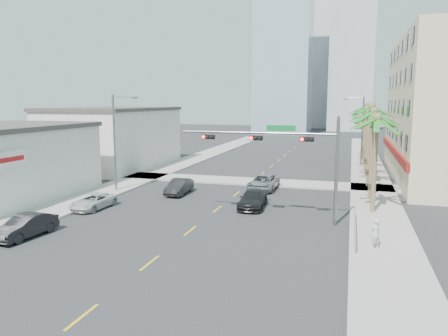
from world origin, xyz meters
name	(u,v)px	position (x,y,z in m)	size (l,w,h in m)	color
ground	(165,251)	(0.00, 0.00, 0.00)	(260.00, 260.00, 0.00)	#262628
sidewalk_right	(373,192)	(12.00, 20.00, 0.07)	(4.00, 120.00, 0.15)	gray
sidewalk_left	(138,179)	(-12.00, 20.00, 0.07)	(4.00, 120.00, 0.15)	gray
sidewalk_cross	(251,182)	(0.00, 22.00, 0.07)	(80.00, 4.00, 0.15)	gray
building_left_far	(114,139)	(-19.50, 28.00, 3.60)	(11.00, 18.00, 7.20)	beige
tower_far_left	(284,41)	(-8.00, 95.00, 24.00)	(14.00, 14.00, 48.00)	#99B2C6
tower_far_right	(353,23)	(9.00, 110.00, 30.00)	(12.00, 12.00, 60.00)	#ADADB2
tower_far_center	(313,62)	(-3.00, 125.00, 21.00)	(16.00, 16.00, 42.00)	#ADADB2
traffic_signal_mast	(289,150)	(5.78, 7.95, 5.06)	(11.12, 0.54, 7.20)	slate
palm_tree_0	(377,119)	(11.60, 12.00, 7.08)	(4.80, 4.80, 7.80)	brown
palm_tree_1	(374,113)	(11.60, 17.20, 7.43)	(4.80, 4.80, 8.16)	brown
palm_tree_2	(372,108)	(11.60, 22.40, 7.78)	(4.80, 4.80, 8.52)	brown
palm_tree_3	(369,114)	(11.60, 27.60, 7.08)	(4.80, 4.80, 7.80)	brown
palm_tree_4	(368,109)	(11.60, 32.80, 7.43)	(4.80, 4.80, 8.16)	brown
palm_tree_5	(367,106)	(11.60, 38.00, 7.78)	(4.80, 4.80, 8.52)	brown
palm_tree_6	(365,111)	(11.60, 43.20, 7.08)	(4.80, 4.80, 7.80)	brown
palm_tree_7	(365,108)	(11.60, 48.40, 7.43)	(4.80, 4.80, 8.16)	brown
streetlight_left	(116,138)	(-11.00, 14.00, 5.06)	(2.55, 0.25, 9.00)	slate
streetlight_right	(361,127)	(11.00, 38.00, 5.06)	(2.55, 0.25, 9.00)	slate
guardrail	(355,225)	(10.30, 6.00, 0.67)	(0.08, 8.08, 1.00)	silver
car_parked_mid	(25,226)	(-9.33, -0.14, 0.71)	(1.50, 4.29, 1.41)	black
car_parked_far	(93,201)	(-9.40, 7.39, 0.59)	(1.97, 4.26, 1.18)	silver
car_lane_left	(179,187)	(-5.00, 14.43, 0.69)	(1.46, 4.19, 1.38)	black
car_lane_center	(263,183)	(2.00, 18.44, 0.71)	(2.37, 5.14, 1.43)	#A6A7AB
car_lane_right	(253,199)	(2.53, 11.36, 0.69)	(1.92, 4.73, 1.37)	black
pedestrian	(375,234)	(11.39, 3.34, 1.00)	(0.62, 0.41, 1.71)	silver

